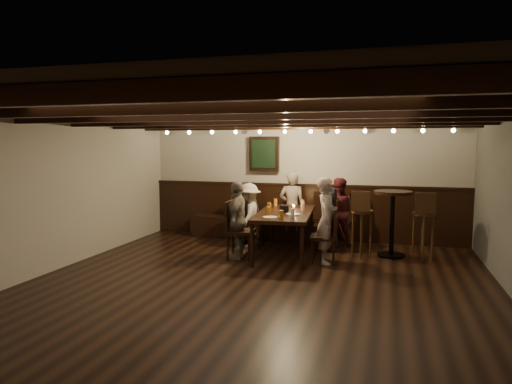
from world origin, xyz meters
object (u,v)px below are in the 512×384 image
(dining_table, at_px, (285,215))
(person_bench_right, at_px, (338,212))
(chair_left_near, at_px, (250,231))
(person_right_near, at_px, (329,219))
(chair_left_far, at_px, (239,241))
(chair_right_near, at_px, (327,235))
(chair_right_far, at_px, (324,246))
(high_top_table, at_px, (392,214))
(person_bench_left, at_px, (246,212))
(person_bench_centre, at_px, (292,207))
(bar_stool_left, at_px, (362,233))
(person_left_far, at_px, (238,220))
(person_right_far, at_px, (327,220))
(bar_stool_right, at_px, (423,235))
(person_left_near, at_px, (249,215))

(dining_table, distance_m, person_bench_right, 1.27)
(chair_left_near, height_order, person_right_near, person_right_near)
(person_right_near, bearing_deg, chair_left_near, 90.00)
(chair_left_far, bearing_deg, chair_right_near, 121.99)
(chair_left_far, bearing_deg, chair_right_far, 90.00)
(chair_left_far, xyz_separation_m, high_top_table, (2.50, 0.88, 0.45))
(chair_left_far, bearing_deg, person_bench_left, -172.44)
(person_bench_left, bearing_deg, high_top_table, 165.98)
(person_bench_centre, relative_size, bar_stool_left, 1.21)
(chair_right_far, bearing_deg, person_left_far, 90.00)
(chair_right_near, bearing_deg, person_bench_centre, 50.20)
(dining_table, relative_size, person_right_near, 1.79)
(chair_left_near, distance_m, person_right_far, 1.77)
(person_bench_left, height_order, person_right_far, person_right_far)
(chair_right_far, bearing_deg, chair_left_far, 90.00)
(person_bench_right, xyz_separation_m, bar_stool_right, (1.50, -0.76, -0.22))
(person_left_near, distance_m, bar_stool_right, 3.12)
(dining_table, bearing_deg, bar_stool_right, 0.40)
(chair_left_near, distance_m, person_left_far, 0.97)
(person_left_far, bearing_deg, person_bench_right, 129.29)
(person_right_near, bearing_deg, person_left_near, 90.00)
(chair_left_near, height_order, chair_right_near, chair_left_near)
(chair_left_near, height_order, chair_right_far, chair_left_near)
(chair_right_near, height_order, bar_stool_left, bar_stool_left)
(chair_right_far, height_order, person_bench_left, person_bench_left)
(person_right_near, height_order, bar_stool_left, person_right_near)
(person_right_far, bearing_deg, person_left_near, 59.04)
(dining_table, relative_size, bar_stool_right, 1.81)
(chair_left_far, relative_size, person_bench_right, 0.75)
(chair_right_far, bearing_deg, person_bench_centre, 25.61)
(person_left_far, relative_size, bar_stool_left, 1.14)
(high_top_table, bearing_deg, person_left_far, -160.75)
(chair_right_far, bearing_deg, bar_stool_right, -73.85)
(chair_right_far, xyz_separation_m, bar_stool_right, (1.57, 0.60, 0.15))
(person_left_far, bearing_deg, chair_right_near, 121.48)
(chair_right_far, relative_size, person_right_far, 0.64)
(person_bench_centre, bearing_deg, chair_left_near, 39.77)
(chair_right_near, xyz_separation_m, bar_stool_right, (1.64, -0.30, 0.14))
(chair_left_far, xyz_separation_m, bar_stool_left, (2.00, 0.67, 0.13))
(chair_right_near, distance_m, high_top_table, 1.24)
(chair_right_far, distance_m, person_bench_left, 2.13)
(person_left_far, relative_size, person_right_far, 0.94)
(dining_table, xyz_separation_m, chair_left_near, (-0.76, 0.39, -0.40))
(chair_left_far, relative_size, person_bench_centre, 0.70)
(person_bench_left, xyz_separation_m, person_bench_centre, (0.88, 0.23, 0.10))
(chair_left_far, bearing_deg, person_bench_centre, 154.33)
(person_bench_left, relative_size, person_bench_centre, 0.86)
(person_left_near, xyz_separation_m, bar_stool_right, (3.11, -0.17, -0.18))
(dining_table, xyz_separation_m, chair_right_near, (0.68, 0.51, -0.41))
(person_bench_left, bearing_deg, person_right_far, 140.71)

